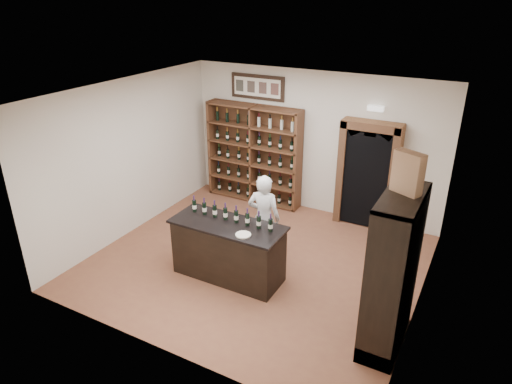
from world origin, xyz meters
TOP-DOWN VIEW (x-y plane):
  - floor at (0.00, 0.00)m, footprint 5.50×5.50m
  - ceiling at (0.00, 0.00)m, footprint 5.50×5.50m
  - wall_back at (0.00, 2.50)m, footprint 5.50×0.04m
  - wall_left at (-2.75, 0.00)m, footprint 0.04×5.00m
  - wall_right at (2.75, 0.00)m, footprint 0.04×5.00m
  - wine_shelf at (-1.30, 2.33)m, footprint 2.20×0.38m
  - framed_picture at (-1.30, 2.47)m, footprint 1.25×0.04m
  - arched_doorway at (1.25, 2.33)m, footprint 1.17×0.35m
  - emergency_light at (1.25, 2.42)m, footprint 0.30×0.10m
  - tasting_counter at (-0.20, -0.60)m, footprint 1.88×0.78m
  - counter_bottle_0 at (-0.92, -0.49)m, footprint 0.07×0.07m
  - counter_bottle_1 at (-0.71, -0.49)m, footprint 0.07×0.07m
  - counter_bottle_2 at (-0.51, -0.49)m, footprint 0.07×0.07m
  - counter_bottle_3 at (-0.30, -0.49)m, footprint 0.07×0.07m
  - counter_bottle_4 at (-0.10, -0.49)m, footprint 0.07×0.07m
  - counter_bottle_5 at (0.11, -0.49)m, footprint 0.07×0.07m
  - counter_bottle_6 at (0.31, -0.49)m, footprint 0.07×0.07m
  - counter_bottle_7 at (0.52, -0.49)m, footprint 0.07×0.07m
  - side_cabinet at (2.52, -0.90)m, footprint 0.48×1.20m
  - shopkeeper at (0.05, 0.19)m, footprint 0.64×0.47m
  - plate at (0.21, -0.81)m, footprint 0.24×0.24m
  - wine_crate at (2.48, -0.80)m, footprint 0.40×0.29m

SIDE VIEW (x-z plane):
  - floor at x=0.00m, z-range 0.00..0.00m
  - tasting_counter at x=-0.20m, z-range -0.01..0.99m
  - side_cabinet at x=2.52m, z-range -0.35..1.85m
  - shopkeeper at x=0.05m, z-range 0.00..1.60m
  - plate at x=0.21m, z-range 1.00..1.02m
  - wine_shelf at x=-1.30m, z-range 0.00..2.20m
  - counter_bottle_0 at x=-0.92m, z-range 0.96..1.26m
  - counter_bottle_1 at x=-0.71m, z-range 0.96..1.26m
  - counter_bottle_2 at x=-0.51m, z-range 0.96..1.26m
  - counter_bottle_3 at x=-0.30m, z-range 0.96..1.26m
  - counter_bottle_4 at x=-0.10m, z-range 0.96..1.26m
  - counter_bottle_5 at x=0.11m, z-range 0.96..1.26m
  - counter_bottle_6 at x=0.31m, z-range 0.96..1.26m
  - counter_bottle_7 at x=0.52m, z-range 0.96..1.26m
  - arched_doorway at x=1.25m, z-range 0.05..2.22m
  - wall_back at x=0.00m, z-range 0.00..3.00m
  - wall_left at x=-2.75m, z-range 0.00..3.00m
  - wall_right at x=2.75m, z-range 0.00..3.00m
  - emergency_light at x=1.25m, z-range 2.35..2.45m
  - wine_crate at x=2.48m, z-range 2.20..2.72m
  - framed_picture at x=-1.30m, z-range 2.29..2.81m
  - ceiling at x=0.00m, z-range 3.00..3.00m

